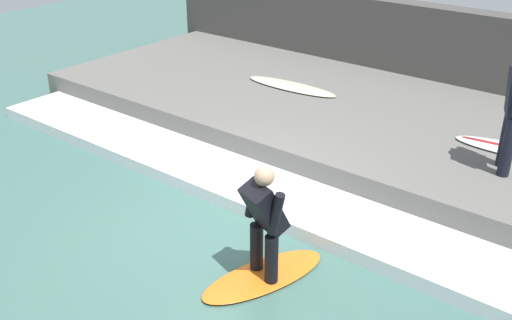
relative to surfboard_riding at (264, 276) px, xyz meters
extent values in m
plane|color=#426B60|center=(0.45, 1.11, -0.03)|extent=(28.00, 28.00, 0.00)
cube|color=#66635E|center=(4.25, 1.11, 0.23)|extent=(4.40, 12.05, 0.52)
cube|color=#474442|center=(6.70, 1.11, 0.92)|extent=(0.50, 12.65, 1.90)
cube|color=white|center=(1.47, 1.11, 0.07)|extent=(1.17, 11.45, 0.20)
ellipsoid|color=orange|center=(0.00, 0.00, 0.00)|extent=(1.73, 1.06, 0.06)
cylinder|color=black|center=(0.04, 0.14, 0.32)|extent=(0.16, 0.16, 0.59)
cylinder|color=black|center=(-0.04, -0.14, 0.32)|extent=(0.16, 0.16, 0.59)
cube|color=black|center=(0.00, 0.00, 0.91)|extent=(0.56, 0.50, 0.63)
sphere|color=tan|center=(0.00, 0.00, 1.31)|extent=(0.23, 0.23, 0.23)
cylinder|color=black|center=(0.07, 0.21, 0.95)|extent=(0.11, 0.22, 0.53)
cylinder|color=black|center=(-0.07, -0.21, 0.95)|extent=(0.11, 0.22, 0.53)
cylinder|color=black|center=(3.56, -1.48, 0.90)|extent=(0.16, 0.16, 0.83)
cylinder|color=black|center=(3.28, -1.59, 0.90)|extent=(0.16, 0.16, 0.83)
ellipsoid|color=beige|center=(4.41, 2.73, 0.52)|extent=(0.53, 1.94, 0.06)
camera|label=1|loc=(-4.49, -3.41, 4.29)|focal=42.00mm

